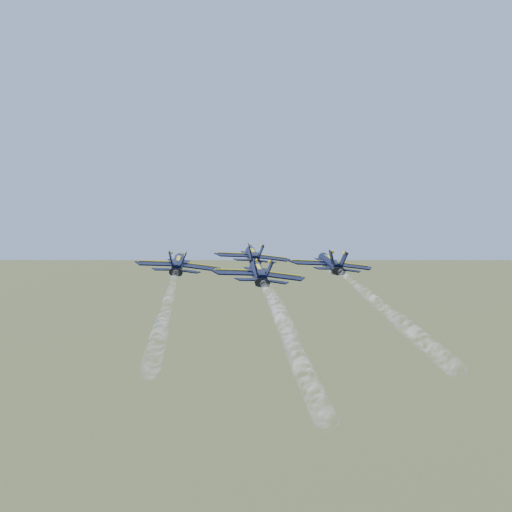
% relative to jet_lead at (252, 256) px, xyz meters
% --- Properties ---
extents(jet_lead, '(12.96, 17.63, 3.81)m').
position_rel_jet_lead_xyz_m(jet_lead, '(0.00, 0.00, 0.00)').
color(jet_lead, black).
extents(jet_left, '(12.96, 17.63, 3.81)m').
position_rel_jet_lead_xyz_m(jet_left, '(-7.99, -15.80, 0.00)').
color(jet_left, black).
extents(jet_right, '(12.96, 17.63, 3.81)m').
position_rel_jet_lead_xyz_m(jet_right, '(15.32, -8.26, 0.00)').
color(jet_right, black).
extents(jet_slot, '(12.96, 17.63, 3.81)m').
position_rel_jet_lead_xyz_m(jet_slot, '(7.32, -23.23, 0.00)').
color(jet_slot, black).
extents(smoke_trail_lead, '(18.47, 49.37, 1.84)m').
position_rel_jet_lead_xyz_m(smoke_trail_lead, '(13.06, -37.27, 0.04)').
color(smoke_trail_lead, white).
extents(smoke_trail_left, '(18.47, 49.37, 1.84)m').
position_rel_jet_lead_xyz_m(smoke_trail_left, '(5.06, -53.06, 0.04)').
color(smoke_trail_left, white).
extents(smoke_trail_right, '(18.47, 49.37, 1.84)m').
position_rel_jet_lead_xyz_m(smoke_trail_right, '(28.38, -45.53, 0.04)').
color(smoke_trail_right, white).
extents(smoke_trail_slot, '(18.47, 49.37, 1.84)m').
position_rel_jet_lead_xyz_m(smoke_trail_slot, '(20.38, -60.50, 0.04)').
color(smoke_trail_slot, white).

